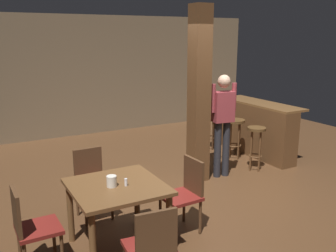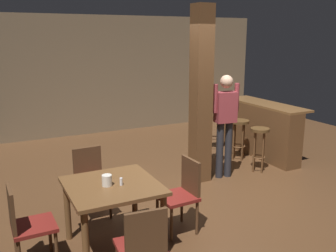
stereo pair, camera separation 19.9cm
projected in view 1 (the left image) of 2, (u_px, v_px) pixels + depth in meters
The scene contains 15 objects.
ground_plane at pixel (211, 197), 5.55m from camera, with size 10.80×10.80×0.00m, color #4C301C.
wall_back at pixel (105, 75), 9.05m from camera, with size 8.00×0.10×2.80m, color #756047.
pillar at pixel (199, 96), 5.92m from camera, with size 0.28×0.28×2.80m, color brown.
dining_table at pixel (117, 196), 4.06m from camera, with size 0.97×0.97×0.77m.
chair_west at pixel (30, 225), 3.69m from camera, with size 0.43×0.43×0.89m.
chair_north at pixel (92, 179), 4.87m from camera, with size 0.43×0.43×0.89m.
chair_south at pixel (152, 246), 3.33m from camera, with size 0.46×0.46×0.89m.
chair_east at pixel (185, 191), 4.50m from camera, with size 0.44×0.44×0.89m.
napkin_cup at pixel (112, 181), 3.97m from camera, with size 0.11×0.11×0.12m, color silver.
salt_shaker at pixel (126, 182), 3.99m from camera, with size 0.03×0.03×0.08m, color silver.
standing_person at pixel (223, 118), 6.15m from camera, with size 0.47×0.24×1.72m.
bar_counter at pixel (256, 128), 7.43m from camera, with size 0.56×1.90×1.05m.
bar_stool_near at pixel (256, 139), 6.53m from camera, with size 0.32×0.32×0.78m.
bar_stool_mid at pixel (235, 129), 7.18m from camera, with size 0.37×0.37×0.77m.
bar_stool_far at pixel (210, 123), 7.79m from camera, with size 0.35×0.35×0.74m.
Camera 1 is at (-3.03, -4.20, 2.33)m, focal length 40.00 mm.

